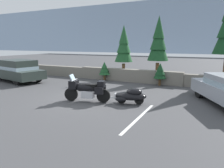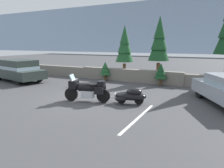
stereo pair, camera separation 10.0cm
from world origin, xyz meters
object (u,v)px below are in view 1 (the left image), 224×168
Objects in this scene: car_shaped_trailer at (131,95)px; pine_tree_far_right at (158,41)px; suv_at_left_edge at (17,70)px; pine_tree_secondary at (124,46)px; touring_motorcycle at (87,89)px.

pine_tree_far_right reaches higher than car_shaped_trailer.
suv_at_left_edge is at bearing -153.10° from pine_tree_far_right.
pine_tree_secondary is 0.88× the size of pine_tree_far_right.
touring_motorcycle is at bearing -164.42° from car_shaped_trailer.
car_shaped_trailer is 0.46× the size of pine_tree_far_right.
pine_tree_secondary reaches higher than touring_motorcycle.
pine_tree_secondary is at bearing 35.08° from suv_at_left_edge.
car_shaped_trailer is 7.62m from pine_tree_secondary.
suv_at_left_edge is at bearing -144.92° from pine_tree_secondary.
touring_motorcycle is at bearing -102.58° from pine_tree_far_right.
pine_tree_far_right is at bearing 26.90° from suv_at_left_edge.
pine_tree_far_right is (9.43, 4.78, 2.18)m from suv_at_left_edge.
suv_at_left_edge is 10.79m from pine_tree_far_right.
pine_tree_secondary is 2.76m from pine_tree_far_right.
touring_motorcycle is at bearing -17.14° from suv_at_left_edge.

